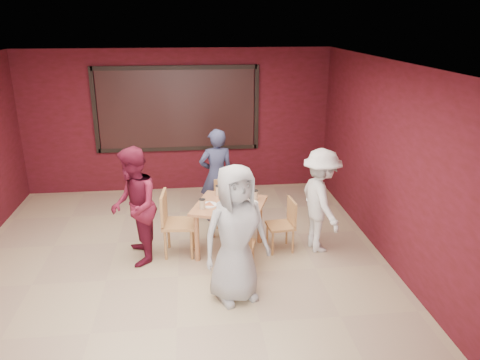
{
  "coord_description": "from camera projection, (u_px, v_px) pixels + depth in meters",
  "views": [
    {
      "loc": [
        0.23,
        -5.64,
        3.35
      ],
      "look_at": [
        0.92,
        0.66,
        1.13
      ],
      "focal_mm": 35.0,
      "sensor_mm": 36.0,
      "label": 1
    }
  ],
  "objects": [
    {
      "name": "chair_back",
      "position": [
        228.0,
        203.0,
        7.61
      ],
      "size": [
        0.48,
        0.48,
        0.86
      ],
      "color": "#A58440",
      "rests_on": "floor"
    },
    {
      "name": "diner_right",
      "position": [
        321.0,
        201.0,
        6.89
      ],
      "size": [
        0.72,
        1.09,
        1.57
      ],
      "primitive_type": "imported",
      "rotation": [
        0.0,
        0.0,
        1.72
      ],
      "color": "silver",
      "rests_on": "floor"
    },
    {
      "name": "chair_right",
      "position": [
        285.0,
        222.0,
        6.98
      ],
      "size": [
        0.42,
        0.42,
        0.8
      ],
      "color": "#A58440",
      "rests_on": "floor"
    },
    {
      "name": "window_blinds",
      "position": [
        177.0,
        109.0,
        9.07
      ],
      "size": [
        3.0,
        0.02,
        1.5
      ],
      "primitive_type": "cube",
      "color": "black"
    },
    {
      "name": "diner_front",
      "position": [
        236.0,
        234.0,
        5.63
      ],
      "size": [
        0.99,
        0.81,
        1.75
      ],
      "primitive_type": "imported",
      "rotation": [
        0.0,
        0.0,
        0.35
      ],
      "color": "#9D9D9D",
      "rests_on": "floor"
    },
    {
      "name": "dining_table",
      "position": [
        229.0,
        210.0,
        6.85
      ],
      "size": [
        1.23,
        1.23,
        0.91
      ],
      "color": "#B27049",
      "rests_on": "floor"
    },
    {
      "name": "chair_left",
      "position": [
        173.0,
        220.0,
        6.82
      ],
      "size": [
        0.51,
        0.51,
        0.97
      ],
      "color": "#A58440",
      "rests_on": "floor"
    },
    {
      "name": "diner_back",
      "position": [
        217.0,
        175.0,
        7.92
      ],
      "size": [
        0.64,
        0.47,
        1.61
      ],
      "primitive_type": "imported",
      "rotation": [
        0.0,
        0.0,
        3.29
      ],
      "color": "#313758",
      "rests_on": "floor"
    },
    {
      "name": "chair_front",
      "position": [
        238.0,
        244.0,
        6.26
      ],
      "size": [
        0.5,
        0.5,
        0.84
      ],
      "color": "#A58440",
      "rests_on": "floor"
    },
    {
      "name": "floor",
      "position": [
        178.0,
        276.0,
        6.38
      ],
      "size": [
        7.0,
        7.0,
        0.0
      ],
      "primitive_type": "plane",
      "color": "tan",
      "rests_on": "ground"
    },
    {
      "name": "diner_left",
      "position": [
        134.0,
        207.0,
        6.52
      ],
      "size": [
        0.74,
        0.9,
        1.69
      ],
      "primitive_type": "imported",
      "rotation": [
        0.0,
        0.0,
        -1.44
      ],
      "color": "maroon",
      "rests_on": "floor"
    }
  ]
}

